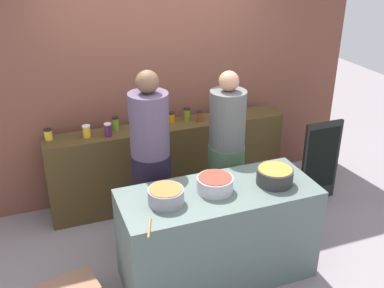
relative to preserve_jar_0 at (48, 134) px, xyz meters
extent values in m
plane|color=gray|center=(1.26, -1.16, -1.01)|extent=(12.00, 12.00, 0.00)
cube|color=brown|center=(1.26, 0.29, 0.49)|extent=(4.80, 0.12, 3.00)
cube|color=#47361A|center=(1.26, -0.06, -0.53)|extent=(2.70, 0.36, 0.95)
cube|color=#50615B|center=(1.26, -1.46, -0.56)|extent=(1.70, 0.70, 0.90)
cylinder|color=gold|center=(0.00, 0.00, -0.01)|extent=(0.08, 0.08, 0.10)
cylinder|color=black|center=(0.00, 0.00, 0.05)|extent=(0.08, 0.08, 0.01)
cylinder|color=gold|center=(0.38, -0.07, 0.00)|extent=(0.08, 0.08, 0.12)
cylinder|color=silver|center=(0.38, -0.07, 0.06)|extent=(0.08, 0.08, 0.01)
cylinder|color=#531C4E|center=(0.59, -0.12, 0.01)|extent=(0.07, 0.07, 0.13)
cylinder|color=silver|center=(0.59, -0.12, 0.08)|extent=(0.08, 0.08, 0.01)
cylinder|color=olive|center=(0.70, 0.00, 0.01)|extent=(0.07, 0.07, 0.13)
cylinder|color=black|center=(0.70, 0.00, 0.08)|extent=(0.07, 0.07, 0.01)
cylinder|color=#1F423C|center=(1.04, -0.05, 0.00)|extent=(0.07, 0.07, 0.12)
cylinder|color=silver|center=(1.04, -0.05, 0.07)|extent=(0.07, 0.07, 0.01)
cylinder|color=gold|center=(1.21, -0.04, -0.01)|extent=(0.08, 0.08, 0.09)
cylinder|color=silver|center=(1.21, -0.04, 0.04)|extent=(0.08, 0.08, 0.02)
cylinder|color=#CB7909|center=(1.32, 0.01, -0.01)|extent=(0.08, 0.08, 0.10)
cylinder|color=black|center=(1.32, 0.01, 0.05)|extent=(0.09, 0.09, 0.01)
cylinder|color=olive|center=(1.51, 0.00, 0.00)|extent=(0.07, 0.07, 0.13)
cylinder|color=black|center=(1.51, 0.00, 0.07)|extent=(0.08, 0.08, 0.01)
cylinder|color=brown|center=(1.62, -0.09, 0.00)|extent=(0.07, 0.07, 0.11)
cylinder|color=black|center=(1.62, -0.09, 0.06)|extent=(0.07, 0.07, 0.01)
cylinder|color=#CA7410|center=(2.03, -0.10, -0.01)|extent=(0.08, 0.08, 0.11)
cylinder|color=#D6C666|center=(2.03, -0.10, 0.05)|extent=(0.08, 0.08, 0.01)
cylinder|color=gray|center=(0.79, -1.48, -0.05)|extent=(0.29, 0.29, 0.13)
cylinder|color=#AB6331|center=(0.79, -1.48, 0.02)|extent=(0.27, 0.27, 0.00)
cylinder|color=#B7B7BC|center=(1.23, -1.44, -0.05)|extent=(0.31, 0.31, 0.13)
cylinder|color=maroon|center=(1.23, -1.44, 0.02)|extent=(0.28, 0.28, 0.00)
cylinder|color=#2D2D2D|center=(1.76, -1.51, -0.04)|extent=(0.32, 0.32, 0.14)
cylinder|color=#B6732F|center=(1.76, -1.51, 0.03)|extent=(0.29, 0.29, 0.00)
cylinder|color=#9E703D|center=(0.56, -1.77, -0.10)|extent=(0.10, 0.24, 0.02)
cylinder|color=black|center=(0.87, -0.75, -0.52)|extent=(0.38, 0.38, 0.98)
cylinder|color=#514259|center=(0.87, -0.75, 0.28)|extent=(0.37, 0.37, 0.60)
sphere|color=brown|center=(0.87, -0.75, 0.68)|extent=(0.21, 0.21, 0.21)
cylinder|color=#415F43|center=(1.66, -0.75, -0.54)|extent=(0.37, 0.37, 0.94)
cylinder|color=#545654|center=(1.66, -0.75, 0.22)|extent=(0.36, 0.36, 0.57)
sphere|color=tan|center=(1.66, -0.75, 0.60)|extent=(0.20, 0.20, 0.20)
cube|color=black|center=(2.88, -0.67, -0.52)|extent=(0.47, 0.04, 0.98)
cube|color=black|center=(2.88, -0.69, -0.47)|extent=(0.40, 0.01, 0.75)
camera|label=1|loc=(-0.12, -4.46, 1.89)|focal=42.49mm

